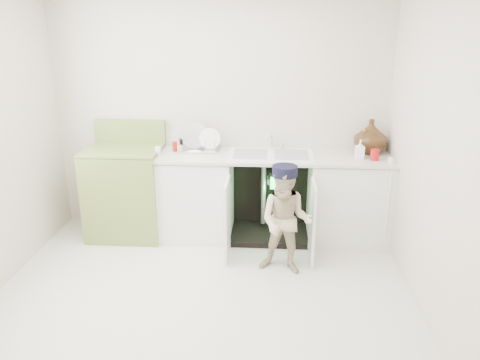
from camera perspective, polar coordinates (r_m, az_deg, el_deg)
name	(u,v)px	position (r m, az deg, el deg)	size (l,w,h in m)	color
ground	(202,296)	(4.04, -4.66, -13.96)	(3.50, 3.50, 0.00)	beige
room_shell	(198,152)	(3.52, -5.19, 3.40)	(6.00, 5.50, 1.26)	beige
counter_run	(274,194)	(4.87, 4.12, -1.68)	(2.44, 1.02, 1.24)	silver
avocado_stove	(127,190)	(5.07, -13.65, -1.23)	(0.76, 0.65, 1.18)	olive
repair_worker	(286,220)	(4.18, 5.60, -4.90)	(0.55, 0.63, 1.00)	beige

